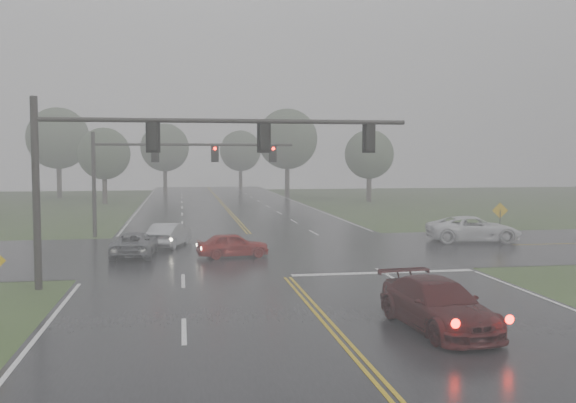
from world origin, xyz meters
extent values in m
plane|color=#2E421C|center=(0.00, 0.00, 0.00)|extent=(180.00, 180.00, 0.00)
cube|color=black|center=(0.00, 20.00, 0.00)|extent=(18.00, 160.00, 0.02)
cube|color=black|center=(0.00, 22.00, 0.00)|extent=(120.00, 14.00, 0.02)
cube|color=silver|center=(4.50, 14.40, 0.00)|extent=(8.50, 0.50, 0.01)
imported|color=#390A0B|center=(3.16, 4.96, 0.00)|extent=(2.63, 5.39, 1.51)
imported|color=maroon|center=(-1.89, 20.17, 0.00)|extent=(3.94, 2.01, 1.29)
imported|color=#AFB2B7|center=(-5.26, 24.71, 0.00)|extent=(2.69, 4.52, 1.41)
imported|color=#54565C|center=(-7.01, 21.39, 0.00)|extent=(2.44, 4.76, 1.29)
imported|color=white|center=(13.34, 23.78, 0.00)|extent=(6.00, 3.36, 1.59)
cylinder|color=black|center=(-10.20, 13.27, 3.83)|extent=(0.30, 0.30, 7.66)
cylinder|color=black|center=(-10.20, 13.27, 6.81)|extent=(0.19, 0.19, 0.85)
cylinder|color=black|center=(-2.61, 13.27, 6.76)|extent=(15.17, 0.19, 0.19)
cube|color=black|center=(-5.65, 13.27, 6.12)|extent=(0.36, 0.30, 1.12)
cube|color=black|center=(-5.65, 13.44, 6.12)|extent=(0.59, 0.03, 1.33)
cube|color=black|center=(-1.10, 13.27, 6.12)|extent=(0.36, 0.30, 1.12)
cube|color=black|center=(-1.10, 13.44, 6.12)|extent=(0.59, 0.03, 1.33)
cube|color=black|center=(3.46, 13.27, 6.12)|extent=(0.36, 0.30, 1.12)
cube|color=black|center=(3.46, 13.44, 6.12)|extent=(0.59, 0.03, 1.33)
cylinder|color=black|center=(-10.20, 30.28, 3.46)|extent=(0.27, 0.27, 6.91)
cylinder|color=black|center=(-10.20, 30.28, 6.15)|extent=(0.17, 0.17, 0.77)
cylinder|color=black|center=(-3.59, 30.28, 6.10)|extent=(13.22, 0.17, 0.17)
cube|color=black|center=(-6.23, 30.28, 5.52)|extent=(0.33, 0.27, 1.01)
cube|color=black|center=(-6.23, 30.43, 5.52)|extent=(0.53, 0.03, 1.20)
cylinder|color=#FF0C05|center=(-6.23, 30.12, 5.84)|extent=(0.21, 0.06, 0.21)
cube|color=black|center=(-2.27, 30.28, 5.52)|extent=(0.33, 0.27, 1.01)
cube|color=black|center=(-2.27, 30.43, 5.52)|extent=(0.53, 0.03, 1.20)
cylinder|color=#FF0C05|center=(-2.27, 30.12, 5.84)|extent=(0.21, 0.06, 0.21)
cube|color=black|center=(1.70, 30.28, 5.52)|extent=(0.33, 0.27, 1.01)
cube|color=black|center=(1.70, 30.43, 5.52)|extent=(0.53, 0.03, 1.20)
cylinder|color=#FF0C05|center=(1.70, 30.12, 5.84)|extent=(0.21, 0.06, 0.21)
cylinder|color=black|center=(15.29, 24.18, 0.95)|extent=(0.06, 0.06, 1.91)
cube|color=#E7B10D|center=(15.29, 24.20, 1.91)|extent=(0.99, 0.23, 1.00)
cylinder|color=#2F241E|center=(-13.04, 61.01, 1.64)|extent=(0.55, 0.55, 3.27)
sphere|color=#31432C|center=(-13.04, 61.01, 5.64)|extent=(5.82, 5.82, 5.82)
cylinder|color=#2F241E|center=(9.05, 68.80, 2.20)|extent=(0.62, 0.62, 4.40)
sphere|color=#31432C|center=(9.05, 68.80, 7.59)|extent=(7.83, 7.83, 7.83)
cylinder|color=#2F241E|center=(-6.79, 79.40, 1.91)|extent=(0.57, 0.57, 3.82)
sphere|color=#31432C|center=(-6.79, 79.40, 6.59)|extent=(6.80, 6.80, 6.80)
cylinder|color=#2F241E|center=(17.21, 59.29, 1.62)|extent=(0.59, 0.59, 3.24)
sphere|color=#31432C|center=(17.21, 59.29, 5.57)|extent=(5.75, 5.75, 5.75)
cylinder|color=#2F241E|center=(-20.06, 72.90, 2.22)|extent=(0.62, 0.62, 4.45)
sphere|color=#31432C|center=(-20.06, 72.90, 7.66)|extent=(7.91, 7.91, 7.91)
cylinder|color=#2F241E|center=(4.69, 87.55, 1.81)|extent=(0.57, 0.57, 3.61)
sphere|color=#31432C|center=(4.69, 87.55, 6.22)|extent=(6.42, 6.42, 6.42)
camera|label=1|loc=(-4.53, -13.31, 5.29)|focal=40.00mm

